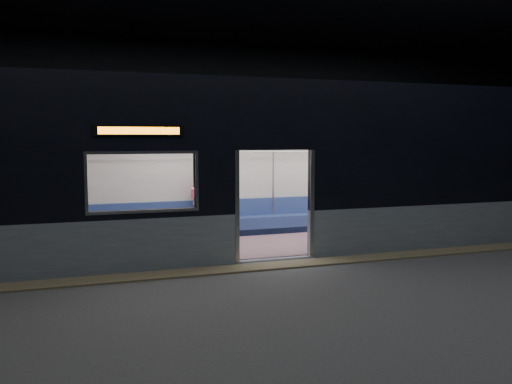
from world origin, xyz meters
TOP-DOWN VIEW (x-y plane):
  - station_floor at (0.00, 0.00)m, footprint 24.00×14.00m
  - station_envelope at (0.00, 0.00)m, footprint 24.00×14.00m
  - tactile_strip at (0.00, 0.55)m, footprint 22.80×0.50m
  - metro_car at (-0.00, 2.54)m, footprint 18.00×3.04m
  - passenger at (-0.74, 3.55)m, footprint 0.46×0.77m
  - handbag at (-0.70, 3.30)m, footprint 0.37×0.34m
  - transit_map at (4.15, 3.85)m, footprint 1.07×0.03m

SIDE VIEW (x-z plane):
  - station_floor at x=0.00m, z-range -0.01..0.00m
  - tactile_strip at x=0.00m, z-range 0.00..0.03m
  - handbag at x=-0.70m, z-range 0.62..0.78m
  - passenger at x=-0.74m, z-range 0.10..1.57m
  - transit_map at x=4.15m, z-range 1.15..1.85m
  - metro_car at x=0.00m, z-range 0.17..3.52m
  - station_envelope at x=0.00m, z-range 1.16..6.16m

